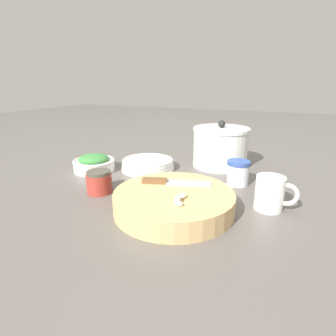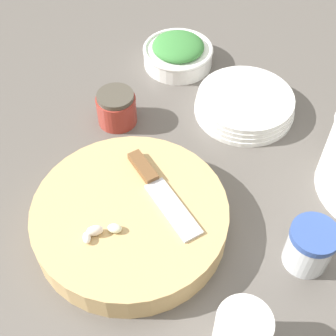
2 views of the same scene
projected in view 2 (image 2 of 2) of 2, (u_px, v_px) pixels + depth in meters
ground_plane at (190, 180)px, 0.84m from camera, size 5.00×5.00×0.00m
cutting_board at (131, 218)px, 0.75m from camera, size 0.31×0.31×0.05m
chef_knife at (158, 188)px, 0.76m from camera, size 0.19×0.09×0.01m
garlic_cloves at (99, 231)px, 0.70m from camera, size 0.03×0.06×0.02m
herb_bowl at (178, 53)px, 1.03m from camera, size 0.15×0.15×0.06m
spice_jar at (310, 246)px, 0.70m from camera, size 0.07×0.07×0.08m
plate_stack at (245, 104)px, 0.94m from camera, size 0.20×0.20×0.04m
honey_jar at (117, 108)px, 0.91m from camera, size 0.08×0.08×0.07m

